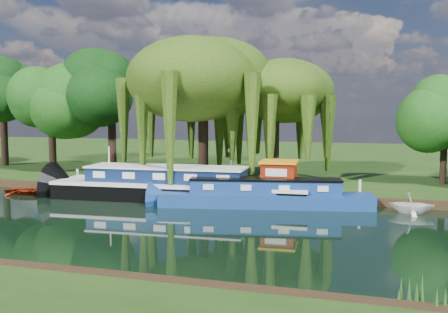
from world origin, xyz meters
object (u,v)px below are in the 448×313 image
(narrowboat, at_px, (265,196))
(red_dinghy, at_px, (28,194))
(dutch_barge, at_px, (182,186))
(white_cruiser, at_px, (411,213))

(narrowboat, distance_m, red_dinghy, 15.88)
(dutch_barge, relative_size, white_cruiser, 6.93)
(dutch_barge, xyz_separation_m, narrowboat, (5.41, -0.77, -0.20))
(dutch_barge, height_order, white_cruiser, dutch_barge)
(white_cruiser, bearing_deg, narrowboat, 94.58)
(red_dinghy, distance_m, white_cruiser, 23.76)
(red_dinghy, bearing_deg, narrowboat, -91.32)
(dutch_barge, relative_size, red_dinghy, 5.30)
(dutch_barge, bearing_deg, white_cruiser, -5.01)
(dutch_barge, bearing_deg, narrowboat, -11.54)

